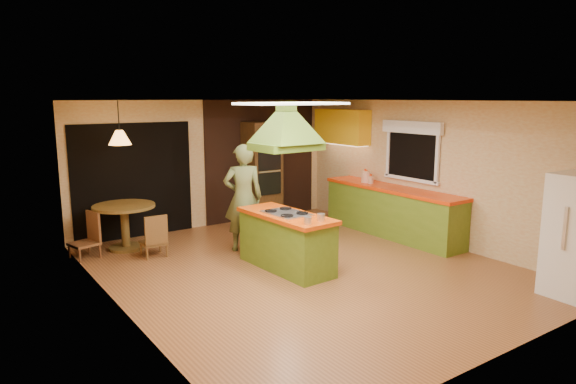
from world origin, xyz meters
TOP-DOWN VIEW (x-y plane):
  - ground at (0.00, 0.00)m, footprint 6.50×6.50m
  - room_walls at (0.00, 0.00)m, footprint 5.50×6.50m
  - ceiling_plane at (0.00, 0.00)m, footprint 6.50×6.50m
  - brick_panel at (1.25, 3.23)m, footprint 2.64×0.03m
  - nook_opening at (-1.50, 3.23)m, footprint 2.20×0.03m
  - right_counter at (2.45, 0.60)m, footprint 0.62×3.05m
  - upper_cabinets at (2.57, 2.20)m, footprint 0.34×1.40m
  - window_right at (2.70, 0.40)m, footprint 0.12×1.35m
  - fluor_panel at (-1.10, -1.20)m, footprint 1.20×0.60m
  - kitchen_island at (-0.23, 0.17)m, footprint 0.77×1.72m
  - range_hood at (-0.23, 0.17)m, footprint 0.97×0.72m
  - man at (-0.28, 1.37)m, footprint 0.77×0.65m
  - wall_oven at (1.08, 2.95)m, footprint 0.69×0.61m
  - dining_table at (-1.91, 2.56)m, footprint 1.03×1.03m
  - chair_left at (-2.61, 2.46)m, footprint 0.49×0.49m
  - chair_near at (-1.66, 1.91)m, footprint 0.40×0.40m
  - pendant_lamp at (-1.91, 2.56)m, footprint 0.47×0.47m
  - canister_large at (2.40, 1.28)m, footprint 0.15×0.15m
  - canister_medium at (2.40, 1.24)m, footprint 0.18×0.18m
  - canister_small at (2.40, 1.13)m, footprint 0.13×0.13m

SIDE VIEW (x-z plane):
  - ground at x=0.00m, z-range 0.00..0.00m
  - chair_near at x=-1.66m, z-range 0.00..0.70m
  - chair_left at x=-2.61m, z-range 0.00..0.73m
  - kitchen_island at x=-0.23m, z-range 0.00..0.86m
  - right_counter at x=2.45m, z-range 0.00..0.92m
  - dining_table at x=-1.91m, z-range 0.16..0.93m
  - man at x=-0.28m, z-range 0.00..1.80m
  - canister_small at x=2.40m, z-range 0.92..1.06m
  - canister_medium at x=2.40m, z-range 0.92..1.12m
  - wall_oven at x=1.08m, z-range 0.00..2.06m
  - canister_large at x=2.40m, z-range 0.92..1.14m
  - nook_opening at x=-1.50m, z-range 0.00..2.10m
  - room_walls at x=0.00m, z-range -2.00..4.50m
  - brick_panel at x=1.25m, z-range 0.00..2.50m
  - window_right at x=2.70m, z-range 1.24..2.30m
  - pendant_lamp at x=-1.91m, z-range 1.78..2.02m
  - upper_cabinets at x=2.57m, z-range 1.60..2.30m
  - range_hood at x=-0.23m, z-range 1.86..2.65m
  - fluor_panel at x=-1.10m, z-range 2.47..2.50m
  - ceiling_plane at x=0.00m, z-range 2.50..2.50m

